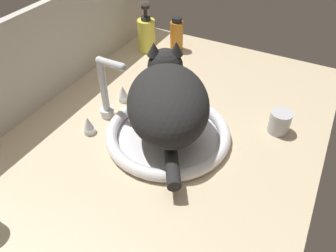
# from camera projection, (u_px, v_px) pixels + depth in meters

# --- Properties ---
(countertop) EXTENTS (1.17, 0.79, 0.03)m
(countertop) POSITION_uv_depth(u_px,v_px,m) (167.00, 139.00, 0.91)
(countertop) COLOR #CCB793
(countertop) RESTS_ON ground
(backsplash_wall) EXTENTS (1.17, 0.02, 0.31)m
(backsplash_wall) POSITION_uv_depth(u_px,v_px,m) (45.00, 60.00, 0.97)
(backsplash_wall) COLOR beige
(backsplash_wall) RESTS_ON ground
(sink_basin) EXTENTS (0.34, 0.34, 0.03)m
(sink_basin) POSITION_uv_depth(u_px,v_px,m) (168.00, 133.00, 0.89)
(sink_basin) COLOR white
(sink_basin) RESTS_ON countertop
(faucet) EXTENTS (0.20, 0.10, 0.19)m
(faucet) POSITION_uv_depth(u_px,v_px,m) (107.00, 96.00, 0.92)
(faucet) COLOR silver
(faucet) RESTS_ON countertop
(cat) EXTENTS (0.36, 0.33, 0.19)m
(cat) POSITION_uv_depth(u_px,v_px,m) (168.00, 99.00, 0.83)
(cat) COLOR black
(cat) RESTS_ON sink_basin
(soap_pump_bottle) EXTENTS (0.06, 0.06, 0.18)m
(soap_pump_bottle) POSITION_uv_depth(u_px,v_px,m) (146.00, 34.00, 1.23)
(soap_pump_bottle) COLOR #E5DB4C
(soap_pump_bottle) RESTS_ON countertop
(amber_bottle) EXTENTS (0.05, 0.05, 0.13)m
(amber_bottle) POSITION_uv_depth(u_px,v_px,m) (177.00, 35.00, 1.24)
(amber_bottle) COLOR #C67A23
(amber_bottle) RESTS_ON countertop
(metal_jar) EXTENTS (0.06, 0.06, 0.06)m
(metal_jar) POSITION_uv_depth(u_px,v_px,m) (280.00, 122.00, 0.89)
(metal_jar) COLOR #B2B5BA
(metal_jar) RESTS_ON countertop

